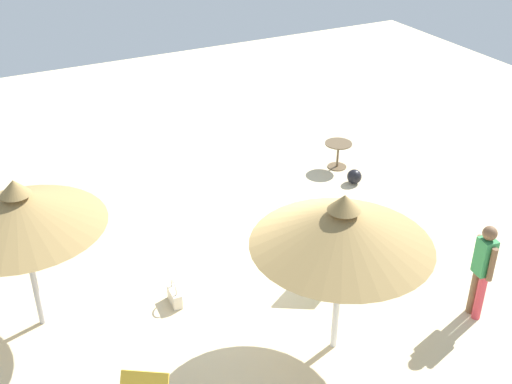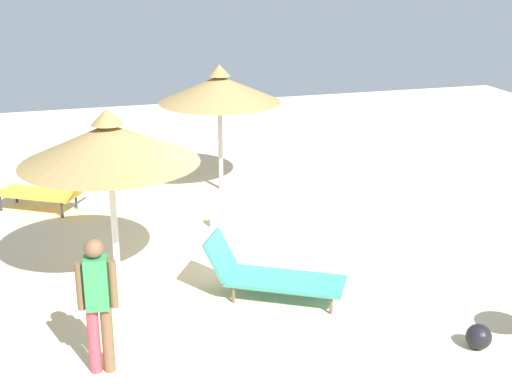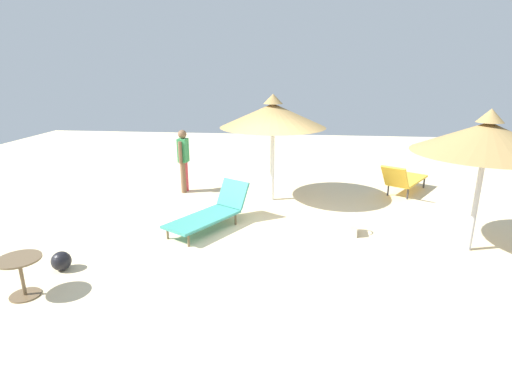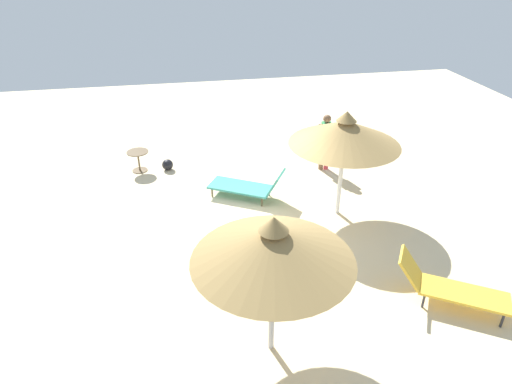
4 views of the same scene
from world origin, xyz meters
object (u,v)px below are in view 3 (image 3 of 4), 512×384
(person_standing_edge, at_px, (184,158))
(side_table_round, at_px, (21,270))
(parasol_umbrella_near_left, at_px, (487,138))
(handbag, at_px, (353,227))
(beach_ball, at_px, (61,261))
(lounge_chair_front, at_px, (404,179))
(lounge_chair_center, at_px, (211,212))
(parasol_umbrella_back, at_px, (273,115))

(person_standing_edge, bearing_deg, side_table_round, 170.48)
(parasol_umbrella_near_left, relative_size, side_table_round, 4.18)
(person_standing_edge, relative_size, handbag, 3.70)
(parasol_umbrella_near_left, height_order, beach_ball, parasol_umbrella_near_left)
(handbag, bearing_deg, lounge_chair_front, -29.48)
(lounge_chair_center, bearing_deg, parasol_umbrella_near_left, -95.97)
(person_standing_edge, bearing_deg, parasol_umbrella_near_left, -115.40)
(parasol_umbrella_back, bearing_deg, side_table_round, 146.21)
(handbag, bearing_deg, parasol_umbrella_back, 41.42)
(handbag, bearing_deg, beach_ball, 112.59)
(lounge_chair_front, xyz_separation_m, beach_ball, (-4.73, 6.30, -0.24))
(lounge_chair_front, distance_m, side_table_round, 8.43)
(parasol_umbrella_back, distance_m, person_standing_edge, 2.57)
(lounge_chair_front, bearing_deg, parasol_umbrella_near_left, -173.16)
(parasol_umbrella_back, height_order, parasol_umbrella_near_left, parasol_umbrella_back)
(lounge_chair_center, bearing_deg, person_standing_edge, 27.54)
(parasol_umbrella_back, relative_size, side_table_round, 4.27)
(lounge_chair_center, relative_size, side_table_round, 3.30)
(parasol_umbrella_back, bearing_deg, beach_ball, 142.05)
(lounge_chair_center, distance_m, beach_ball, 2.81)
(parasol_umbrella_near_left, xyz_separation_m, lounge_chair_front, (3.24, 0.39, -1.60))
(lounge_chair_front, relative_size, handbag, 4.44)
(handbag, height_order, side_table_round, side_table_round)
(person_standing_edge, distance_m, beach_ball, 4.44)
(parasol_umbrella_back, height_order, lounge_chair_front, parasol_umbrella_back)
(parasol_umbrella_back, relative_size, handbag, 5.81)
(parasol_umbrella_near_left, height_order, handbag, parasol_umbrella_near_left)
(lounge_chair_center, height_order, person_standing_edge, person_standing_edge)
(parasol_umbrella_near_left, height_order, person_standing_edge, parasol_umbrella_near_left)
(parasol_umbrella_back, relative_size, person_standing_edge, 1.57)
(lounge_chair_front, bearing_deg, handbag, 150.52)
(parasol_umbrella_back, bearing_deg, lounge_chair_center, 150.88)
(lounge_chair_front, distance_m, person_standing_edge, 5.57)
(side_table_round, bearing_deg, lounge_chair_center, -36.75)
(person_standing_edge, relative_size, beach_ball, 5.22)
(parasol_umbrella_near_left, bearing_deg, person_standing_edge, 64.60)
(parasol_umbrella_back, distance_m, lounge_chair_front, 3.74)
(person_standing_edge, xyz_separation_m, handbag, (-2.33, -3.98, -0.75))
(person_standing_edge, height_order, side_table_round, person_standing_edge)
(beach_ball, bearing_deg, side_table_round, 173.67)
(lounge_chair_front, xyz_separation_m, side_table_round, (-5.50, 6.39, 0.01))
(side_table_round, bearing_deg, person_standing_edge, -9.52)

